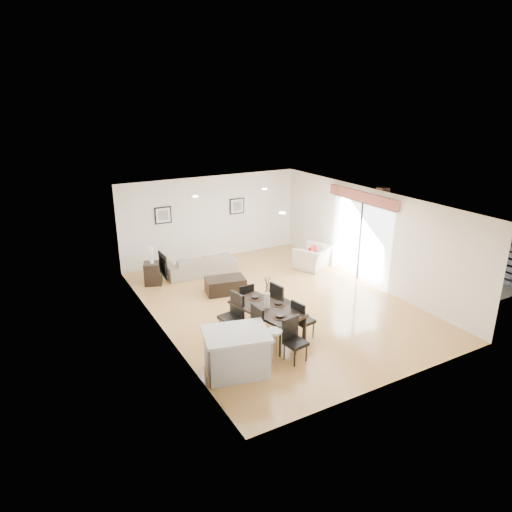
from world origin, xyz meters
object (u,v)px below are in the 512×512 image
sofa (201,264)px  dining_chair_efar (280,301)px  dining_chair_enear (301,318)px  dining_chair_foot (245,299)px  coffee_table (225,285)px  dining_chair_wnear (253,328)px  dining_chair_head (293,337)px  dining_table (267,310)px  dining_chair_wfar (234,312)px  kitchen_island (236,352)px  armchair (313,257)px  bar_stool (274,334)px  side_table (153,273)px

sofa → dining_chair_efar: 3.84m
sofa → dining_chair_enear: 4.68m
dining_chair_foot → coffee_table: (0.23, 1.56, -0.28)m
dining_chair_wnear → dining_chair_head: (0.58, -0.63, -0.07)m
dining_table → dining_chair_wfar: dining_chair_wfar is taller
coffee_table → kitchen_island: size_ratio=0.74×
dining_chair_enear → dining_chair_efar: 0.85m
armchair → bar_stool: bearing=18.5°
dining_table → side_table: size_ratio=2.93×
side_table → dining_chair_wfar: bearing=-79.3°
dining_chair_head → dining_chair_wfar: bearing=103.4°
dining_chair_foot → bar_stool: dining_chair_foot is taller
dining_table → dining_chair_enear: 0.76m
dining_chair_efar → coffee_table: dining_chair_efar is taller
kitchen_island → sofa: bearing=89.0°
dining_chair_wfar → dining_chair_foot: bearing=124.7°
armchair → bar_stool: 5.45m
armchair → dining_chair_enear: dining_chair_enear is taller
sofa → side_table: (-1.48, -0.07, 0.01)m
kitchen_island → dining_chair_head: bearing=7.2°
dining_chair_wfar → dining_chair_head: 1.60m
dining_table → dining_chair_foot: size_ratio=2.11×
bar_stool → dining_chair_efar: bearing=54.2°
kitchen_island → dining_chair_enear: bearing=28.7°
dining_table → dining_chair_wfar: bearing=130.3°
dining_chair_efar → coffee_table: bearing=1.6°
dining_table → coffee_table: dining_table is taller
dining_chair_wfar → coffee_table: 2.35m
dining_chair_enear → kitchen_island: (-1.81, -0.47, -0.07)m
dining_chair_enear → bar_stool: (-0.96, -0.47, 0.08)m
dining_chair_head → kitchen_island: dining_chair_head is taller
dining_chair_wnear → bar_stool: size_ratio=1.49×
dining_table → dining_chair_foot: bearing=76.7°
sofa → side_table: bearing=4.7°
dining_chair_enear → side_table: bearing=12.8°
dining_chair_wfar → dining_chair_foot: (0.60, 0.61, -0.06)m
dining_chair_wfar → side_table: (-0.70, 3.72, -0.23)m
armchair → dining_table: 4.57m
sofa → dining_chair_foot: (-0.18, -3.17, 0.19)m
dining_chair_head → coffee_table: dining_chair_head is taller
dining_chair_foot → bar_stool: 2.00m
dining_chair_foot → dining_chair_wnear: bearing=66.8°
dining_chair_efar → kitchen_island: bearing=118.5°
dining_chair_wnear → dining_chair_foot: size_ratio=1.16×
dining_table → bar_stool: size_ratio=2.71×
dining_chair_enear → dining_chair_head: size_ratio=1.00×
dining_chair_foot → side_table: (-1.30, 3.10, -0.17)m
armchair → dining_chair_enear: 4.46m
dining_table → kitchen_island: bearing=-156.3°
dining_chair_wnear → bar_stool: bearing=24.1°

